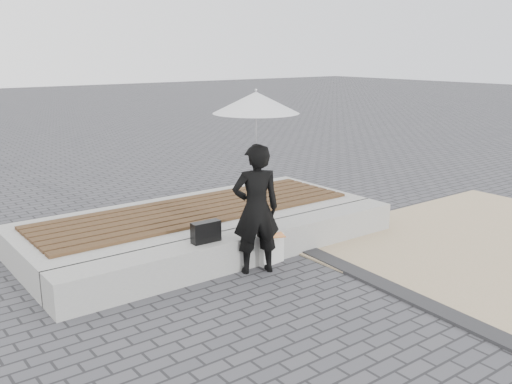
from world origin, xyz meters
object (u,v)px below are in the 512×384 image
parasol (256,103)px  seating_ledge (246,247)px  woman (256,209)px  handbag (206,232)px  canvas_tote (270,249)px

parasol → seating_ledge: bearing=73.3°
woman → handbag: size_ratio=4.40×
woman → canvas_tote: size_ratio=4.18×
handbag → seating_ledge: bearing=3.7°
seating_ledge → canvas_tote: 0.30m
seating_ledge → handbag: 0.70m
seating_ledge → parasol: bearing=-106.7°
parasol → canvas_tote: parasol is taller
canvas_tote → woman: bearing=-165.8°
parasol → handbag: 1.64m
seating_ledge → canvas_tote: seating_ledge is taller
woman → seating_ledge: bearing=-85.0°
handbag → canvas_tote: 0.91m
woman → parasol: size_ratio=1.24×
woman → canvas_tote: bearing=-137.5°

